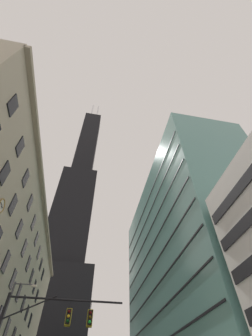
# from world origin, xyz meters

# --- Properties ---
(dark_skyscraper) EXTENTS (29.48, 29.48, 205.11)m
(dark_skyscraper) POSITION_xyz_m (-13.02, 92.59, 59.38)
(dark_skyscraper) COLOR black
(dark_skyscraper) RESTS_ON ground
(glass_office_midrise) EXTENTS (15.29, 45.86, 42.33)m
(glass_office_midrise) POSITION_xyz_m (18.59, 29.35, 21.17)
(glass_office_midrise) COLOR slate
(glass_office_midrise) RESTS_ON ground
(traffic_signal_mast) EXTENTS (8.46, 0.63, 6.80)m
(traffic_signal_mast) POSITION_xyz_m (-3.91, 5.22, 4.98)
(traffic_signal_mast) COLOR black
(traffic_signal_mast) RESTS_ON sidewalk_left
(street_lamppost) EXTENTS (2.07, 0.32, 8.88)m
(street_lamppost) POSITION_xyz_m (-7.88, 9.06, 5.32)
(street_lamppost) COLOR #47474C
(street_lamppost) RESTS_ON sidewalk_left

